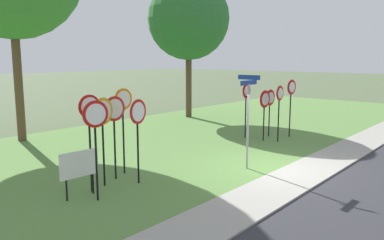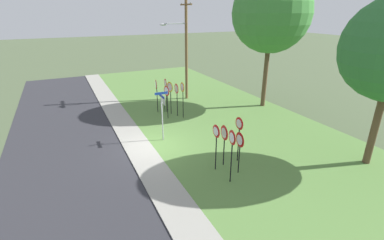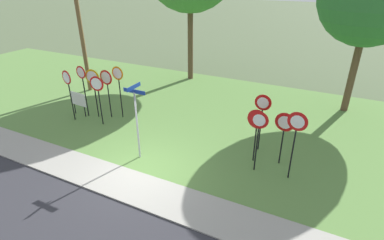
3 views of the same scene
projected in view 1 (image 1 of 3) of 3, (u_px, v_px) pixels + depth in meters
The scene contains 17 objects.
ground_plane at pixel (279, 171), 12.87m from camera, with size 160.00×160.00×0.00m, color #4C5B3D.
sidewalk_strip at pixel (302, 174), 12.36m from camera, with size 44.00×1.60×0.06m, color #99968C.
grass_median at pixel (152, 144), 16.69m from camera, with size 44.00×12.00×0.04m, color #567F3D.
stop_sign_near_left at pixel (138, 123), 11.20m from camera, with size 0.71×0.15×2.48m.
stop_sign_near_right at pixel (103, 122), 10.95m from camera, with size 0.76×0.15×2.55m.
stop_sign_far_left at pixel (96, 129), 9.80m from camera, with size 0.68×0.16×2.60m.
stop_sign_far_center at pixel (115, 119), 11.60m from camera, with size 0.75×0.10×2.52m.
stop_sign_far_right at pixel (123, 113), 12.15m from camera, with size 0.67×0.10×2.71m.
stop_sign_center_tall at pixel (90, 123), 10.43m from camera, with size 0.64×0.11×2.68m.
yield_sign_near_left at pixel (265, 103), 17.05m from camera, with size 0.78×0.12×2.23m.
yield_sign_near_right at pixel (246, 98), 17.57m from camera, with size 0.67×0.10×2.49m.
yield_sign_far_left at pixel (270, 102), 17.96m from camera, with size 0.75×0.11×2.19m.
yield_sign_far_right at pixel (291, 94), 17.77m from camera, with size 0.69×0.13×2.65m.
yield_sign_center at pixel (280, 100), 16.80m from camera, with size 0.66×0.10×2.45m.
street_name_post at pixel (248, 114), 12.72m from camera, with size 0.96×0.82×3.09m.
notice_board at pixel (79, 167), 10.21m from camera, with size 1.10×0.11×1.25m.
oak_tree_right at pixel (189, 19), 23.17m from camera, with size 4.85×4.85×8.31m.
Camera 1 is at (-11.35, -5.84, 3.71)m, focal length 36.60 mm.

